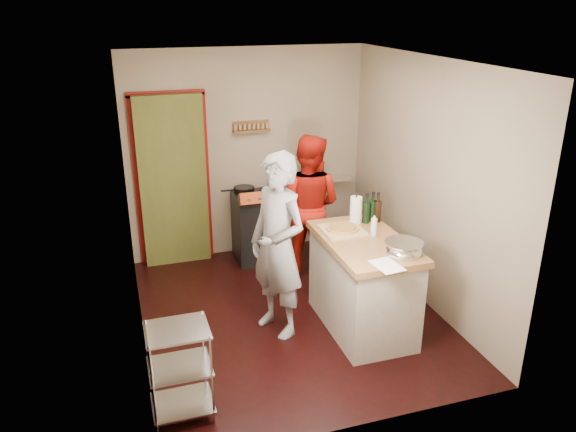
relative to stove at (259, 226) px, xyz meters
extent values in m
plane|color=black|center=(-0.05, -1.42, -0.45)|extent=(3.50, 3.50, 0.00)
cube|color=gray|center=(-0.05, 0.33, 0.85)|extent=(3.00, 0.04, 2.60)
cube|color=#565B23|center=(-1.00, 0.38, 0.60)|extent=(0.80, 0.40, 2.10)
cube|color=maroon|center=(-1.42, 0.31, 0.60)|extent=(0.06, 0.06, 2.10)
cube|color=maroon|center=(-0.58, 0.31, 0.60)|extent=(0.06, 0.06, 2.10)
cube|color=maroon|center=(-1.00, 0.31, 1.65)|extent=(0.90, 0.06, 0.06)
cube|color=brown|center=(0.00, 0.28, 1.15)|extent=(0.46, 0.09, 0.03)
cube|color=brown|center=(0.00, 0.32, 1.21)|extent=(0.46, 0.02, 0.12)
cube|color=olive|center=(0.00, 0.28, 1.21)|extent=(0.42, 0.04, 0.07)
cube|color=gray|center=(0.90, 0.23, 0.45)|extent=(0.80, 0.18, 0.04)
cube|color=black|center=(0.70, 0.23, 0.57)|extent=(0.10, 0.14, 0.22)
cube|color=gray|center=(-1.55, -1.42, 0.85)|extent=(0.04, 3.50, 2.60)
cube|color=gray|center=(1.45, -1.42, 0.85)|extent=(0.04, 3.50, 2.60)
cube|color=white|center=(-0.05, -1.42, 2.16)|extent=(3.00, 3.50, 0.02)
cube|color=black|center=(0.00, 0.01, -0.05)|extent=(0.60, 0.55, 0.80)
cube|color=black|center=(0.00, 0.01, 0.38)|extent=(0.60, 0.55, 0.06)
cube|color=maroon|center=(0.00, -0.27, 0.47)|extent=(0.60, 0.15, 0.17)
cylinder|color=black|center=(-0.15, 0.14, 0.46)|extent=(0.26, 0.26, 0.05)
cylinder|color=silver|center=(-1.55, -2.80, -0.05)|extent=(0.02, 0.02, 0.80)
cylinder|color=silver|center=(-1.11, -2.80, -0.05)|extent=(0.02, 0.02, 0.80)
cylinder|color=silver|center=(-1.55, -2.44, -0.05)|extent=(0.02, 0.02, 0.80)
cylinder|color=silver|center=(-1.11, -2.44, -0.05)|extent=(0.02, 0.02, 0.80)
cube|color=silver|center=(-1.33, -2.62, -0.35)|extent=(0.48, 0.40, 0.02)
cube|color=silver|center=(-1.33, -2.62, 0.00)|extent=(0.48, 0.40, 0.02)
cube|color=silver|center=(-1.33, -2.62, 0.33)|extent=(0.48, 0.40, 0.02)
cube|color=#BCB2A0|center=(0.57, -1.87, 0.00)|extent=(0.69, 1.21, 0.90)
cube|color=#9E6D3C|center=(0.57, -1.87, 0.48)|extent=(0.75, 1.27, 0.06)
cube|color=tan|center=(0.44, -1.61, 0.52)|extent=(0.40, 0.40, 0.02)
cylinder|color=gold|center=(0.44, -1.61, 0.55)|extent=(0.32, 0.32, 0.02)
ellipsoid|color=silver|center=(0.77, -2.25, 0.57)|extent=(0.35, 0.35, 0.11)
cylinder|color=white|center=(0.66, -1.44, 0.65)|extent=(0.12, 0.12, 0.28)
cylinder|color=silver|center=(0.70, -1.78, 0.60)|extent=(0.06, 0.06, 0.17)
cube|color=white|center=(0.51, -2.44, 0.51)|extent=(0.24, 0.32, 0.00)
cylinder|color=black|center=(0.85, -1.43, 0.67)|extent=(0.08, 0.08, 0.31)
cylinder|color=black|center=(0.89, -1.47, 0.67)|extent=(0.08, 0.08, 0.31)
cylinder|color=black|center=(0.76, -1.46, 0.67)|extent=(0.08, 0.08, 0.31)
imported|color=#A7A8AC|center=(-0.25, -1.66, 0.47)|extent=(0.69, 0.79, 1.83)
imported|color=#AC160B|center=(0.48, -0.49, 0.40)|extent=(1.04, 1.01, 1.69)
camera|label=1|loc=(-1.62, -6.34, 2.67)|focal=35.00mm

